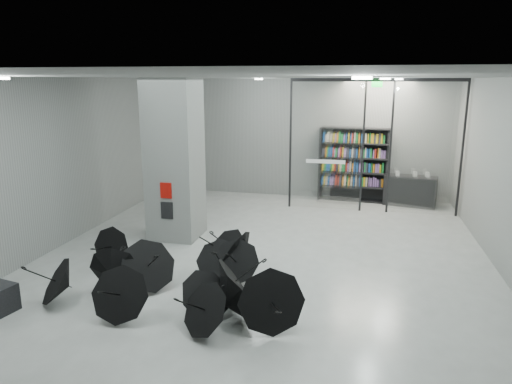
% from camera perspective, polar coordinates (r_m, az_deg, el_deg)
% --- Properties ---
extents(room, '(14.00, 14.02, 4.01)m').
position_cam_1_polar(room, '(9.14, -0.22, 6.57)').
color(room, gray).
rests_on(room, ground).
extents(column, '(1.20, 1.20, 4.00)m').
position_cam_1_polar(column, '(11.91, -9.87, 3.90)').
color(column, slate).
rests_on(column, ground).
extents(fire_cabinet, '(0.28, 0.04, 0.38)m').
position_cam_1_polar(fire_cabinet, '(11.48, -10.91, 0.18)').
color(fire_cabinet, '#A50A07').
rests_on(fire_cabinet, column).
extents(info_panel, '(0.30, 0.03, 0.42)m').
position_cam_1_polar(info_panel, '(11.61, -10.80, -2.22)').
color(info_panel, black).
rests_on(info_panel, column).
extents(exit_sign, '(0.30, 0.06, 0.15)m').
position_cam_1_polar(exit_sign, '(14.16, 14.53, 12.57)').
color(exit_sign, '#0CE533').
rests_on(exit_sign, room).
extents(glass_partition, '(5.06, 0.08, 4.00)m').
position_cam_1_polar(glass_partition, '(14.46, 14.09, 6.09)').
color(glass_partition, silver).
rests_on(glass_partition, ground).
extents(bookshelf, '(2.25, 0.65, 2.44)m').
position_cam_1_polar(bookshelf, '(15.84, 11.76, 3.30)').
color(bookshelf, black).
rests_on(bookshelf, ground).
extents(shop_counter, '(1.70, 0.95, 0.96)m').
position_cam_1_polar(shop_counter, '(15.81, 18.25, 0.14)').
color(shop_counter, black).
rests_on(shop_counter, ground).
extents(umbrella_cluster, '(5.20, 3.91, 1.29)m').
position_cam_1_polar(umbrella_cluster, '(8.95, -7.89, -10.58)').
color(umbrella_cluster, black).
rests_on(umbrella_cluster, ground).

